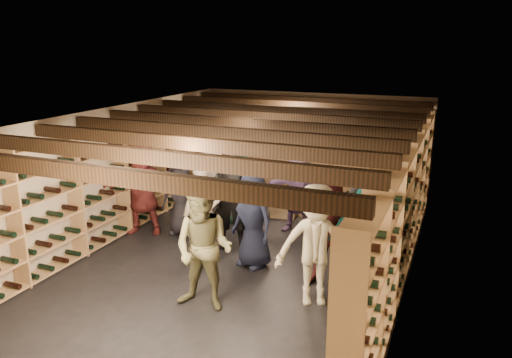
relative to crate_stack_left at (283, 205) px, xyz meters
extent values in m
plane|color=black|center=(0.00, -1.92, -0.26)|extent=(8.00, 8.00, 0.00)
cube|color=#C1B196|center=(0.00, 2.08, 0.94)|extent=(5.50, 0.02, 2.40)
cube|color=#C1B196|center=(0.00, -5.92, 0.94)|extent=(5.50, 0.02, 2.40)
cube|color=#C1B196|center=(-2.75, -1.92, 0.94)|extent=(0.02, 8.00, 2.40)
cube|color=#C1B196|center=(2.75, -1.92, 0.94)|extent=(0.02, 8.00, 2.40)
cube|color=beige|center=(0.00, -1.92, 2.15)|extent=(5.50, 8.00, 0.01)
cube|color=black|center=(0.00, -5.42, 2.00)|extent=(5.40, 0.12, 0.18)
cube|color=black|center=(0.00, -4.54, 2.00)|extent=(5.40, 0.12, 0.18)
cube|color=black|center=(0.00, -3.67, 2.00)|extent=(5.40, 0.12, 0.18)
cube|color=black|center=(0.00, -2.79, 2.00)|extent=(5.40, 0.12, 0.18)
cube|color=black|center=(0.00, -1.92, 2.00)|extent=(5.40, 0.12, 0.18)
cube|color=black|center=(0.00, -1.04, 2.00)|extent=(5.40, 0.12, 0.18)
cube|color=black|center=(0.00, -0.17, 2.00)|extent=(5.40, 0.12, 0.18)
cube|color=black|center=(0.00, 0.71, 2.00)|extent=(5.40, 0.12, 0.18)
cube|color=black|center=(0.00, 1.58, 2.00)|extent=(5.40, 0.12, 0.18)
cube|color=#AE7F54|center=(-2.57, -1.92, 0.82)|extent=(0.32, 7.50, 2.15)
cube|color=#AE7F54|center=(2.57, -1.92, 0.82)|extent=(0.32, 7.50, 2.15)
cube|color=#AE7F54|center=(0.00, 1.91, 0.82)|extent=(4.70, 0.30, 2.15)
cube|color=tan|center=(0.00, 0.00, -0.17)|extent=(0.55, 0.41, 0.17)
cube|color=tan|center=(0.00, 0.00, 0.00)|extent=(0.55, 0.41, 0.17)
cube|color=tan|center=(0.00, 0.00, 0.17)|extent=(0.55, 0.41, 0.17)
cube|color=tan|center=(0.48, 0.28, -0.17)|extent=(0.55, 0.41, 0.17)
cube|color=tan|center=(0.48, 0.28, 0.00)|extent=(0.55, 0.41, 0.17)
cube|color=tan|center=(1.22, 0.32, -0.17)|extent=(0.57, 0.46, 0.17)
imported|color=black|center=(-1.48, -1.62, 0.49)|extent=(0.75, 0.51, 1.50)
imported|color=black|center=(-0.28, -1.88, 0.67)|extent=(0.79, 0.66, 1.85)
imported|color=brown|center=(0.25, -3.89, 0.62)|extent=(0.88, 0.70, 1.74)
imported|color=beige|center=(1.60, -3.19, 0.61)|extent=(1.29, 1.04, 1.74)
imported|color=#157776|center=(2.18, -2.92, 0.60)|extent=(1.07, 0.63, 1.71)
imported|color=maroon|center=(-2.18, -1.85, 0.65)|extent=(1.76, 1.00, 1.81)
imported|color=#1D2440|center=(0.33, -2.39, 0.53)|extent=(0.90, 0.74, 1.58)
imported|color=gray|center=(-0.40, -2.71, 0.64)|extent=(0.75, 0.61, 1.78)
imported|color=#4F191C|center=(1.71, -2.64, 0.57)|extent=(0.88, 0.73, 1.64)
imported|color=#B5AFA6|center=(-1.30, -0.62, 0.53)|extent=(1.15, 0.90, 1.56)
imported|color=#21442F|center=(-0.75, -0.62, 0.61)|extent=(1.02, 0.43, 1.74)
imported|color=slate|center=(0.52, -0.62, 0.54)|extent=(1.51, 0.60, 1.59)
imported|color=#2C2D31|center=(2.00, -2.17, 0.51)|extent=(0.82, 0.61, 1.53)
camera|label=1|loc=(3.30, -9.35, 3.33)|focal=35.00mm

